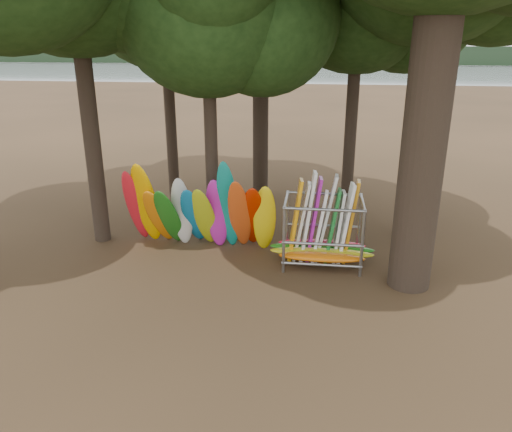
# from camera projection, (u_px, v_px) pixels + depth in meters

# --- Properties ---
(ground) EXTENTS (120.00, 120.00, 0.00)m
(ground) POSITION_uv_depth(u_px,v_px,m) (235.00, 279.00, 14.30)
(ground) COLOR #47331E
(ground) RESTS_ON ground
(lake) EXTENTS (160.00, 160.00, 0.00)m
(lake) POSITION_uv_depth(u_px,v_px,m) (304.00, 84.00, 70.23)
(lake) COLOR gray
(lake) RESTS_ON ground
(far_shore) EXTENTS (160.00, 4.00, 4.00)m
(far_shore) POSITION_uv_depth(u_px,v_px,m) (311.00, 55.00, 116.15)
(far_shore) COLOR black
(far_shore) RESTS_ON ground
(kayak_row) EXTENTS (4.95, 2.02, 3.25)m
(kayak_row) POSITION_uv_depth(u_px,v_px,m) (199.00, 213.00, 15.84)
(kayak_row) COLOR red
(kayak_row) RESTS_ON ground
(storage_rack) EXTENTS (3.21, 1.53, 2.85)m
(storage_rack) POSITION_uv_depth(u_px,v_px,m) (322.00, 234.00, 14.99)
(storage_rack) COLOR gray
(storage_rack) RESTS_ON ground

